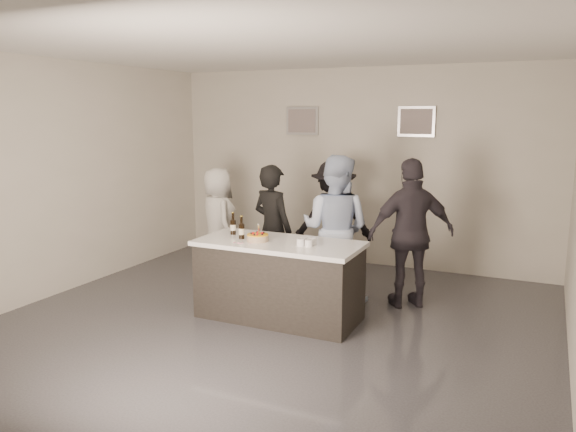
% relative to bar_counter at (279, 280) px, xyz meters
% --- Properties ---
extents(floor, '(6.00, 6.00, 0.00)m').
position_rel_bar_counter_xyz_m(floor, '(-0.00, -0.26, -0.45)').
color(floor, '#3D3D42').
rests_on(floor, ground).
extents(ceiling, '(6.00, 6.00, 0.00)m').
position_rel_bar_counter_xyz_m(ceiling, '(-0.00, -0.26, 2.55)').
color(ceiling, white).
extents(wall_back, '(6.00, 0.04, 3.00)m').
position_rel_bar_counter_xyz_m(wall_back, '(-0.00, 2.74, 1.05)').
color(wall_back, beige).
rests_on(wall_back, ground).
extents(wall_front, '(6.00, 0.04, 3.00)m').
position_rel_bar_counter_xyz_m(wall_front, '(-0.00, -3.26, 1.05)').
color(wall_front, beige).
rests_on(wall_front, ground).
extents(wall_left, '(0.04, 6.00, 3.00)m').
position_rel_bar_counter_xyz_m(wall_left, '(-3.00, -0.26, 1.05)').
color(wall_left, beige).
rests_on(wall_left, ground).
extents(picture_left, '(0.54, 0.04, 0.44)m').
position_rel_bar_counter_xyz_m(picture_left, '(-0.90, 2.71, 1.75)').
color(picture_left, '#B2B2B7').
rests_on(picture_left, wall_back).
extents(picture_right, '(0.54, 0.04, 0.44)m').
position_rel_bar_counter_xyz_m(picture_right, '(0.90, 2.71, 1.75)').
color(picture_right, '#B2B2B7').
rests_on(picture_right, wall_back).
extents(bar_counter, '(1.86, 0.86, 0.90)m').
position_rel_bar_counter_xyz_m(bar_counter, '(0.00, 0.00, 0.00)').
color(bar_counter, white).
rests_on(bar_counter, ground).
extents(cake, '(0.24, 0.24, 0.07)m').
position_rel_bar_counter_xyz_m(cake, '(-0.22, -0.08, 0.49)').
color(cake, yellow).
rests_on(cake, bar_counter).
extents(beer_bottle_a, '(0.07, 0.07, 0.26)m').
position_rel_bar_counter_xyz_m(beer_bottle_a, '(-0.65, 0.11, 0.58)').
color(beer_bottle_a, black).
rests_on(beer_bottle_a, bar_counter).
extents(beer_bottle_b, '(0.07, 0.07, 0.26)m').
position_rel_bar_counter_xyz_m(beer_bottle_b, '(-0.45, -0.05, 0.58)').
color(beer_bottle_b, black).
rests_on(beer_bottle_b, bar_counter).
extents(tumbler_cluster, '(0.19, 0.19, 0.08)m').
position_rel_bar_counter_xyz_m(tumbler_cluster, '(0.36, -0.04, 0.49)').
color(tumbler_cluster, '#C67212').
rests_on(tumbler_cluster, bar_counter).
extents(candles, '(0.24, 0.08, 0.01)m').
position_rel_bar_counter_xyz_m(candles, '(-0.32, -0.24, 0.45)').
color(candles, pink).
rests_on(candles, bar_counter).
extents(person_main_black, '(0.70, 0.57, 1.68)m').
position_rel_bar_counter_xyz_m(person_main_black, '(-0.50, 0.84, 0.39)').
color(person_main_black, black).
rests_on(person_main_black, ground).
extents(person_main_blue, '(0.90, 0.71, 1.83)m').
position_rel_bar_counter_xyz_m(person_main_blue, '(0.36, 0.85, 0.46)').
color(person_main_blue, '#AFC3E6').
rests_on(person_main_blue, ground).
extents(person_guest_left, '(0.90, 0.86, 1.55)m').
position_rel_bar_counter_xyz_m(person_guest_left, '(-1.63, 1.32, 0.33)').
color(person_guest_left, silver).
rests_on(person_guest_left, ground).
extents(person_guest_right, '(1.13, 0.95, 1.80)m').
position_rel_bar_counter_xyz_m(person_guest_right, '(1.26, 1.04, 0.45)').
color(person_guest_right, '#2E2931').
rests_on(person_guest_right, ground).
extents(person_guest_back, '(1.25, 1.07, 1.68)m').
position_rel_bar_counter_xyz_m(person_guest_back, '(0.01, 1.71, 0.39)').
color(person_guest_back, black).
rests_on(person_guest_back, ground).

